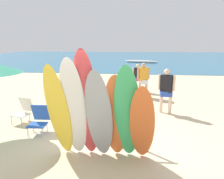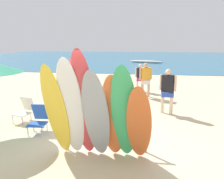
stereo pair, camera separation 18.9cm
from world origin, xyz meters
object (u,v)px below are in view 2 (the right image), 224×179
(surfboard_yellow_0, at_px, (57,113))
(beach_chair_red, at_px, (65,103))
(surfboard_green_5, at_px, (124,115))
(beachgoer_midbeach, at_px, (146,78))
(beachgoer_strolling, at_px, (140,76))
(beach_chair_blue, at_px, (25,109))
(surfboard_orange_6, at_px, (139,125))
(surfboard_grey_3, at_px, (96,117))
(surfboard_orange_4, at_px, (113,118))
(surfboard_white_1, at_px, (71,111))
(surfboard_red_2, at_px, (84,107))
(beach_chair_striped, at_px, (39,118))
(beachgoer_near_rack, at_px, (168,88))
(surfboard_rack, at_px, (103,128))
(distant_boat, at_px, (146,62))

(surfboard_yellow_0, relative_size, beach_chair_red, 2.87)
(surfboard_green_5, relative_size, beachgoer_midbeach, 1.44)
(beachgoer_strolling, distance_m, beach_chair_blue, 6.37)
(surfboard_green_5, height_order, surfboard_orange_6, surfboard_green_5)
(beach_chair_red, bearing_deg, surfboard_orange_6, -34.70)
(beachgoer_midbeach, bearing_deg, surfboard_grey_3, -119.36)
(surfboard_grey_3, bearing_deg, surfboard_orange_4, 20.27)
(surfboard_grey_3, bearing_deg, surfboard_white_1, -175.04)
(surfboard_red_2, height_order, surfboard_grey_3, surfboard_red_2)
(beach_chair_red, xyz_separation_m, beach_chair_striped, (-0.18, -1.69, 0.00))
(beachgoer_near_rack, distance_m, beach_chair_blue, 5.10)
(beach_chair_blue, bearing_deg, surfboard_orange_4, -18.30)
(surfboard_white_1, bearing_deg, surfboard_grey_3, -3.16)
(beachgoer_midbeach, relative_size, beach_chair_blue, 2.01)
(surfboard_rack, xyz_separation_m, distant_boat, (1.40, 23.24, -0.42))
(surfboard_rack, relative_size, distant_boat, 0.51)
(beachgoer_near_rack, bearing_deg, beach_chair_red, 30.15)
(surfboard_yellow_0, distance_m, surfboard_white_1, 0.34)
(surfboard_grey_3, bearing_deg, surfboard_rack, 91.46)
(surfboard_yellow_0, xyz_separation_m, distant_boat, (2.31, 23.88, -0.97))
(surfboard_red_2, xyz_separation_m, beachgoer_strolling, (1.13, 7.30, -0.42))
(surfboard_green_5, relative_size, beachgoer_near_rack, 1.42)
(surfboard_white_1, height_order, surfboard_red_2, surfboard_red_2)
(surfboard_yellow_0, relative_size, surfboard_red_2, 0.89)
(surfboard_rack, xyz_separation_m, surfboard_orange_6, (0.89, -0.62, 0.36))
(beach_chair_striped, bearing_deg, beachgoer_strolling, 60.16)
(surfboard_rack, xyz_separation_m, beachgoer_strolling, (0.83, 6.70, 0.28))
(surfboard_white_1, bearing_deg, beach_chair_striped, 131.88)
(surfboard_rack, bearing_deg, beachgoer_midbeach, 78.68)
(beach_chair_striped, bearing_deg, beachgoer_near_rack, 26.29)
(beachgoer_near_rack, bearing_deg, beachgoer_midbeach, -50.54)
(surfboard_yellow_0, bearing_deg, surfboard_red_2, 6.65)
(beach_chair_striped, bearing_deg, surfboard_white_1, -47.52)
(surfboard_white_1, relative_size, surfboard_red_2, 0.94)
(surfboard_yellow_0, bearing_deg, surfboard_white_1, 5.91)
(beachgoer_strolling, height_order, distant_boat, beachgoer_strolling)
(surfboard_rack, bearing_deg, distant_boat, 86.55)
(surfboard_grey_3, relative_size, beachgoer_near_rack, 1.35)
(beach_chair_red, bearing_deg, surfboard_yellow_0, -58.81)
(beach_chair_blue, xyz_separation_m, distant_boat, (4.38, 21.62, -0.28))
(surfboard_orange_6, bearing_deg, beachgoer_near_rack, 79.45)
(surfboard_white_1, height_order, beach_chair_red, surfboard_white_1)
(surfboard_red_2, height_order, distant_boat, surfboard_red_2)
(surfboard_green_5, distance_m, beach_chair_red, 4.04)
(surfboard_grey_3, distance_m, distant_boat, 23.91)
(surfboard_orange_4, bearing_deg, beach_chair_striped, 150.81)
(surfboard_red_2, distance_m, surfboard_orange_4, 0.68)
(surfboard_white_1, height_order, beachgoer_near_rack, surfboard_white_1)
(beachgoer_near_rack, distance_m, distant_boat, 20.17)
(surfboard_grey_3, bearing_deg, surfboard_orange_6, 3.24)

